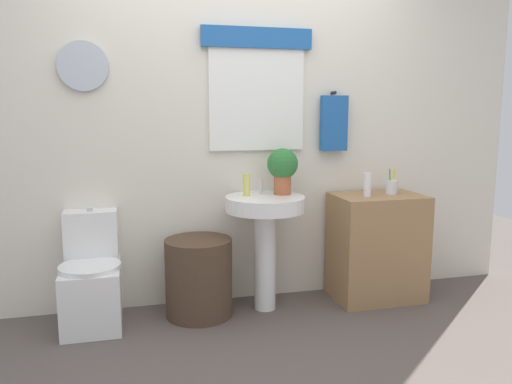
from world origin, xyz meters
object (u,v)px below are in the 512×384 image
object	(u,v)px
toilet	(92,281)
lotion_bottle	(367,185)
wooden_cabinet	(377,247)
soap_bottle	(246,185)
pedestal_sink	(265,223)
potted_plant	(283,167)
laundry_hamper	(199,277)
toothbrush_cup	(391,187)

from	to	relation	value
toilet	lotion_bottle	size ratio (longest dim) A/B	4.45
wooden_cabinet	lotion_bottle	distance (m)	0.49
wooden_cabinet	lotion_bottle	size ratio (longest dim) A/B	4.64
toilet	soap_bottle	size ratio (longest dim) A/B	4.83
wooden_cabinet	soap_bottle	bearing A→B (deg)	177.05
toilet	pedestal_sink	bearing A→B (deg)	-1.65
potted_plant	lotion_bottle	xyz separation A→B (m)	(0.60, -0.10, -0.13)
laundry_hamper	pedestal_sink	size ratio (longest dim) A/B	0.66
pedestal_sink	laundry_hamper	bearing A→B (deg)	180.00
wooden_cabinet	potted_plant	world-z (taller)	potted_plant
pedestal_sink	wooden_cabinet	world-z (taller)	pedestal_sink
pedestal_sink	soap_bottle	size ratio (longest dim) A/B	5.19
lotion_bottle	toothbrush_cup	xyz separation A→B (m)	(0.22, 0.06, -0.03)
wooden_cabinet	soap_bottle	size ratio (longest dim) A/B	5.03
toilet	potted_plant	xyz separation A→B (m)	(1.29, 0.03, 0.71)
potted_plant	lotion_bottle	distance (m)	0.62
toilet	toothbrush_cup	world-z (taller)	toothbrush_cup
laundry_hamper	soap_bottle	distance (m)	0.70
wooden_cabinet	soap_bottle	xyz separation A→B (m)	(-0.97, 0.05, 0.49)
toilet	potted_plant	bearing A→B (deg)	1.19
wooden_cabinet	toilet	bearing A→B (deg)	179.05
toilet	laundry_hamper	distance (m)	0.69
pedestal_sink	potted_plant	size ratio (longest dim) A/B	2.49
laundry_hamper	wooden_cabinet	distance (m)	1.32
laundry_hamper	toothbrush_cup	size ratio (longest dim) A/B	2.85
soap_bottle	lotion_bottle	distance (m)	0.86
pedestal_sink	soap_bottle	bearing A→B (deg)	157.38
toilet	potted_plant	world-z (taller)	potted_plant
laundry_hamper	potted_plant	xyz separation A→B (m)	(0.60, 0.06, 0.73)
wooden_cabinet	lotion_bottle	bearing A→B (deg)	-160.18
laundry_hamper	toothbrush_cup	bearing A→B (deg)	0.80
pedestal_sink	toothbrush_cup	xyz separation A→B (m)	(0.96, 0.02, 0.22)
soap_bottle	toothbrush_cup	bearing A→B (deg)	-1.60
laundry_hamper	potted_plant	distance (m)	0.95
lotion_bottle	soap_bottle	bearing A→B (deg)	174.01
laundry_hamper	soap_bottle	bearing A→B (deg)	8.29
laundry_hamper	pedestal_sink	bearing A→B (deg)	-0.00
soap_bottle	potted_plant	size ratio (longest dim) A/B	0.48
lotion_bottle	potted_plant	bearing A→B (deg)	170.51
pedestal_sink	soap_bottle	distance (m)	0.30
toothbrush_cup	soap_bottle	bearing A→B (deg)	178.40
lotion_bottle	wooden_cabinet	bearing A→B (deg)	19.82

